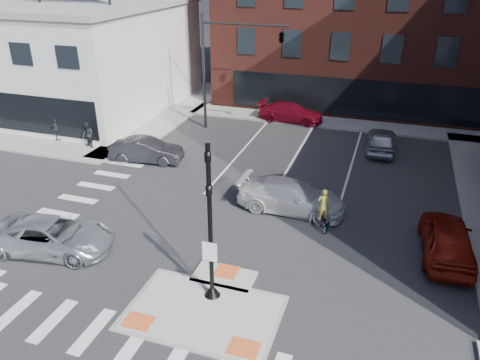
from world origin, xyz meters
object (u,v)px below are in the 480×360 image
(bg_car_silver, at_px, (382,140))
(white_pickup, at_px, (291,196))
(cyclist, at_px, (323,215))
(red_sedan, at_px, (447,239))
(bg_car_dark, at_px, (146,150))
(pedestrian_b, at_px, (57,129))
(bg_car_red, at_px, (291,112))
(pedestrian_a, at_px, (88,135))
(silver_suv, at_px, (52,236))

(bg_car_silver, bearing_deg, white_pickup, 66.58)
(cyclist, bearing_deg, red_sedan, 148.72)
(white_pickup, bearing_deg, cyclist, -122.61)
(bg_car_dark, height_order, bg_car_silver, bg_car_silver)
(bg_car_dark, height_order, pedestrian_b, pedestrian_b)
(bg_car_red, relative_size, pedestrian_b, 3.21)
(white_pickup, xyz_separation_m, pedestrian_a, (-14.25, 3.72, 0.23))
(bg_car_red, bearing_deg, bg_car_silver, -117.07)
(bg_car_red, height_order, cyclist, cyclist)
(red_sedan, relative_size, pedestrian_a, 2.86)
(silver_suv, bearing_deg, red_sedan, -81.92)
(silver_suv, distance_m, bg_car_red, 20.98)
(silver_suv, relative_size, white_pickup, 0.99)
(bg_car_red, relative_size, pedestrian_a, 2.89)
(silver_suv, height_order, red_sedan, red_sedan)
(pedestrian_a, bearing_deg, pedestrian_b, -166.89)
(red_sedan, distance_m, pedestrian_b, 24.81)
(silver_suv, distance_m, cyclist, 11.90)
(bg_car_silver, bearing_deg, silver_suv, 50.22)
(pedestrian_a, bearing_deg, red_sedan, 8.61)
(bg_car_silver, distance_m, bg_car_red, 7.94)
(white_pickup, distance_m, bg_car_red, 13.89)
(pedestrian_a, bearing_deg, silver_suv, -39.25)
(cyclist, bearing_deg, silver_suv, 2.75)
(red_sedan, height_order, bg_car_silver, red_sedan)
(silver_suv, height_order, pedestrian_b, pedestrian_b)
(silver_suv, distance_m, pedestrian_a, 11.73)
(white_pickup, bearing_deg, silver_suv, 128.51)
(silver_suv, xyz_separation_m, pedestrian_b, (-8.25, 10.89, 0.18))
(white_pickup, relative_size, bg_car_dark, 1.21)
(red_sedan, relative_size, bg_car_red, 0.99)
(cyclist, bearing_deg, bg_car_red, -96.37)
(bg_car_red, bearing_deg, pedestrian_b, 126.69)
(bg_car_silver, bearing_deg, bg_car_dark, 23.12)
(cyclist, bearing_deg, bg_car_dark, -45.64)
(silver_suv, xyz_separation_m, cyclist, (10.56, 5.49, -0.06))
(cyclist, xyz_separation_m, pedestrian_b, (-18.81, 5.40, 0.24))
(silver_suv, bearing_deg, bg_car_dark, -3.62)
(bg_car_dark, height_order, pedestrian_a, pedestrian_a)
(silver_suv, relative_size, bg_car_red, 1.07)
(bg_car_dark, relative_size, pedestrian_a, 2.60)
(white_pickup, xyz_separation_m, pedestrian_b, (-17.06, 4.22, 0.14))
(bg_car_dark, distance_m, cyclist, 12.31)
(bg_car_silver, height_order, bg_car_red, bg_car_silver)
(pedestrian_b, bearing_deg, pedestrian_a, -31.04)
(cyclist, bearing_deg, bg_car_silver, -125.28)
(white_pickup, height_order, pedestrian_a, pedestrian_a)
(red_sedan, height_order, bg_car_red, red_sedan)
(bg_car_silver, relative_size, pedestrian_a, 2.62)
(pedestrian_b, bearing_deg, bg_car_silver, -6.63)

